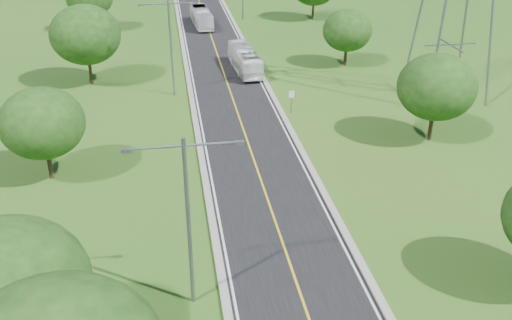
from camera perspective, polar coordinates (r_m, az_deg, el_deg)
The scene contains 14 objects.
ground at distance 76.29m, azimuth -3.96°, elevation 10.67°, with size 260.00×260.00×0.00m, color #235618.
road at distance 82.04m, azimuth -4.38°, elevation 11.85°, with size 8.00×150.00×0.06m, color black.
curb_left at distance 81.79m, azimuth -7.41°, elevation 11.71°, with size 0.50×150.00×0.22m, color gray.
curb_right at distance 82.47m, azimuth -1.37°, elevation 12.05°, with size 0.50×150.00×0.22m, color gray.
speed_limit_sign at distance 55.88m, azimuth 3.56°, elevation 6.20°, with size 0.55×0.09×2.40m.
streetlight_near_left at distance 29.36m, azimuth -6.84°, elevation -5.01°, with size 5.90×0.25×10.00m.
streetlight_mid_left at distance 59.97m, azimuth -8.54°, elevation 11.78°, with size 5.90×0.25×10.00m.
tree_la at distance 27.50m, azimuth -23.51°, elevation -11.63°, with size 7.14×7.14×8.30m.
tree_lb at distance 45.26m, azimuth -20.60°, elevation 3.47°, with size 6.30×6.30×7.33m.
tree_lc at distance 65.46m, azimuth -16.69°, elevation 11.92°, with size 7.56×7.56×8.79m.
tree_rb at distance 51.19m, azimuth 17.62°, elevation 6.98°, with size 6.72×6.72×7.82m.
tree_rc at distance 70.50m, azimuth 9.12°, elevation 12.68°, with size 5.88×5.88×6.84m.
bus_outbound at distance 68.25m, azimuth -1.13°, elevation 10.02°, with size 2.34×10.02×2.79m, color white.
bus_inbound at distance 89.74m, azimuth -5.48°, elevation 14.05°, with size 2.31×9.89×2.75m, color white.
Camera 1 is at (-6.48, -12.94, 21.43)m, focal length 40.00 mm.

